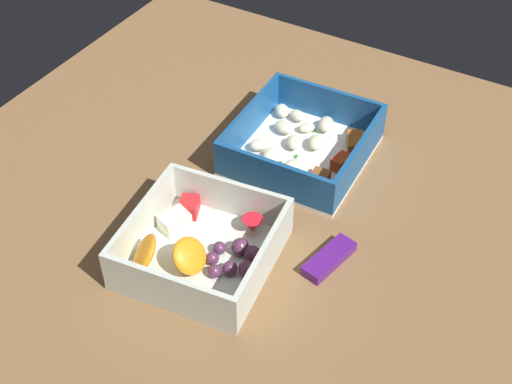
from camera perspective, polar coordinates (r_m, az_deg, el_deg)
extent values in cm
cube|color=brown|center=(83.96, -0.59, -1.48)|extent=(80.00, 80.00, 2.00)
cube|color=white|center=(89.75, 3.76, 3.07)|extent=(17.81, 16.61, 0.60)
cube|color=#19518C|center=(94.15, 5.98, 7.21)|extent=(1.24, 15.95, 4.83)
cube|color=#19518C|center=(82.27, 1.40, 1.22)|extent=(1.24, 15.95, 4.83)
cube|color=#19518C|center=(86.01, 8.47, 2.88)|extent=(15.99, 1.24, 4.83)
cube|color=#19518C|center=(90.64, -0.58, 5.84)|extent=(15.99, 1.24, 4.83)
ellipsoid|color=beige|center=(92.89, 5.77, 5.57)|extent=(3.40, 2.86, 1.45)
ellipsoid|color=beige|center=(92.04, 2.31, 5.34)|extent=(2.63, 3.20, 1.38)
ellipsoid|color=beige|center=(86.53, 3.05, 2.25)|extent=(2.70, 2.73, 1.13)
ellipsoid|color=beige|center=(89.88, 4.91, 4.10)|extent=(3.20, 2.70, 1.37)
ellipsoid|color=beige|center=(89.21, 0.32, 3.92)|extent=(3.14, 3.22, 1.33)
ellipsoid|color=beige|center=(89.63, 3.29, 4.04)|extent=(3.19, 3.01, 1.31)
ellipsoid|color=beige|center=(87.70, 1.13, 3.04)|extent=(2.87, 2.35, 1.24)
ellipsoid|color=beige|center=(86.18, -1.16, 2.27)|extent=(3.37, 3.25, 1.39)
ellipsoid|color=beige|center=(95.02, 2.16, 6.69)|extent=(3.18, 3.04, 1.30)
ellipsoid|color=beige|center=(85.51, 1.38, 1.91)|extent=(3.04, 3.47, 1.44)
ellipsoid|color=beige|center=(94.35, 3.44, 6.28)|extent=(2.55, 2.91, 1.21)
ellipsoid|color=beige|center=(92.47, 4.20, 5.29)|extent=(2.57, 2.63, 1.08)
cube|color=brown|center=(85.34, 5.21, 1.17)|extent=(2.82, 2.27, 1.05)
cube|color=#AD5B1E|center=(90.57, 8.13, 4.02)|extent=(4.06, 3.39, 1.63)
cube|color=red|center=(87.20, 6.99, 2.41)|extent=(2.74, 2.09, 1.79)
cube|color=#387A33|center=(93.11, 4.76, 5.04)|extent=(0.60, 0.40, 0.20)
cube|color=#387A33|center=(87.83, 1.85, 2.44)|extent=(0.60, 0.40, 0.20)
cube|color=#387A33|center=(88.82, 3.30, 2.93)|extent=(0.60, 0.40, 0.20)
cube|color=silver|center=(77.18, -4.38, -5.41)|extent=(17.32, 17.10, 0.60)
cube|color=silver|center=(79.80, -2.12, -0.41)|extent=(2.49, 15.25, 4.86)
cube|color=silver|center=(70.99, -7.18, -8.11)|extent=(2.49, 15.25, 4.86)
cube|color=silver|center=(73.02, 0.70, -5.70)|extent=(14.31, 2.37, 4.86)
cube|color=silver|center=(77.92, -9.34, -2.45)|extent=(14.31, 2.37, 4.86)
ellipsoid|color=orange|center=(74.79, -9.12, -4.99)|extent=(5.74, 5.49, 4.50)
ellipsoid|color=orange|center=(74.40, -5.67, -5.14)|extent=(4.37, 4.06, 4.03)
cube|color=red|center=(81.19, -5.52, -1.23)|extent=(3.48, 3.09, 1.72)
cube|color=#F4EACC|center=(79.56, -6.71, -2.39)|extent=(3.90, 3.42, 1.95)
sphere|color=#562D4C|center=(74.56, -2.15, -6.28)|extent=(1.62, 1.62, 1.62)
sphere|color=#562D4C|center=(76.34, -1.30, -4.51)|extent=(1.99, 1.99, 1.99)
sphere|color=#562D4C|center=(74.37, -0.77, -6.30)|extent=(1.81, 1.81, 1.81)
sphere|color=#562D4C|center=(74.47, -3.43, -6.51)|extent=(1.48, 1.48, 1.48)
sphere|color=#562D4C|center=(75.69, -3.60, -5.44)|extent=(1.47, 1.47, 1.47)
sphere|color=#562D4C|center=(75.71, -0.30, -5.09)|extent=(1.86, 1.86, 1.86)
sphere|color=#562D4C|center=(76.61, -3.02, -4.62)|extent=(1.50, 1.50, 1.50)
cone|color=red|center=(78.63, -0.29, -2.72)|extent=(2.40, 2.40, 1.92)
sphere|color=navy|center=(72.59, -3.45, -8.48)|extent=(1.19, 1.19, 1.19)
sphere|color=navy|center=(72.18, -5.08, -9.07)|extent=(1.13, 1.13, 1.13)
sphere|color=navy|center=(71.18, -2.22, -9.89)|extent=(1.17, 1.17, 1.17)
cube|color=#51197A|center=(76.90, 6.01, -5.46)|extent=(7.35, 3.86, 1.20)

